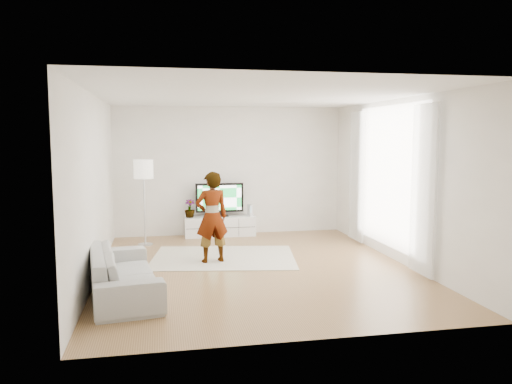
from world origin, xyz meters
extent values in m
plane|color=#A07B48|center=(0.00, 0.00, 0.00)|extent=(6.00, 6.00, 0.00)
plane|color=white|center=(0.00, 0.00, 2.80)|extent=(6.00, 6.00, 0.00)
cube|color=white|center=(-2.50, 0.00, 1.40)|extent=(0.02, 6.00, 2.80)
cube|color=white|center=(2.50, 0.00, 1.40)|extent=(0.02, 6.00, 2.80)
cube|color=white|center=(0.00, 3.00, 1.40)|extent=(5.00, 0.02, 2.80)
cube|color=white|center=(0.00, -3.00, 1.40)|extent=(5.00, 0.02, 2.80)
cube|color=white|center=(2.48, 0.30, 1.45)|extent=(0.01, 2.60, 2.50)
cube|color=white|center=(2.40, -1.00, 1.35)|extent=(0.04, 0.70, 2.60)
cube|color=white|center=(2.40, 1.60, 1.35)|extent=(0.04, 0.70, 2.60)
cube|color=white|center=(-0.26, 2.77, 0.21)|extent=(1.53, 0.43, 0.43)
cube|color=black|center=(-0.26, 2.55, 0.21)|extent=(1.48, 0.00, 0.01)
cube|color=black|center=(-0.64, 2.55, 0.21)|extent=(0.01, 0.00, 0.38)
cube|color=black|center=(0.12, 2.55, 0.21)|extent=(0.01, 0.00, 0.38)
cube|color=black|center=(-0.26, 2.79, 0.44)|extent=(0.37, 0.20, 0.02)
cube|color=black|center=(-0.26, 2.79, 0.48)|extent=(0.07, 0.05, 0.07)
cube|color=black|center=(-0.26, 2.79, 0.84)|extent=(1.04, 0.06, 0.63)
cube|color=#17933D|center=(-0.26, 2.76, 0.84)|extent=(0.95, 0.01, 0.54)
cube|color=white|center=(0.41, 2.77, 0.55)|extent=(0.09, 0.19, 0.25)
cube|color=#4CB2FF|center=(0.41, 2.67, 0.57)|extent=(0.01, 0.00, 0.13)
imported|color=#3F7238|center=(-0.91, 2.77, 0.62)|extent=(0.24, 0.24, 0.39)
cube|color=beige|center=(-0.43, 0.79, 0.01)|extent=(2.76, 2.18, 0.01)
imported|color=#334772|center=(-0.66, 0.51, 0.79)|extent=(0.63, 0.48, 1.55)
imported|color=#B1B2AD|center=(-2.04, -1.03, 0.31)|extent=(1.15, 2.25, 0.63)
cylinder|color=silver|center=(-1.83, 2.15, 0.01)|extent=(0.29, 0.29, 0.02)
cylinder|color=silver|center=(-1.83, 2.15, 0.68)|extent=(0.04, 0.04, 1.31)
cylinder|color=white|center=(-1.83, 2.15, 1.52)|extent=(0.38, 0.38, 0.37)
camera|label=1|loc=(-1.52, -7.88, 2.15)|focal=35.00mm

